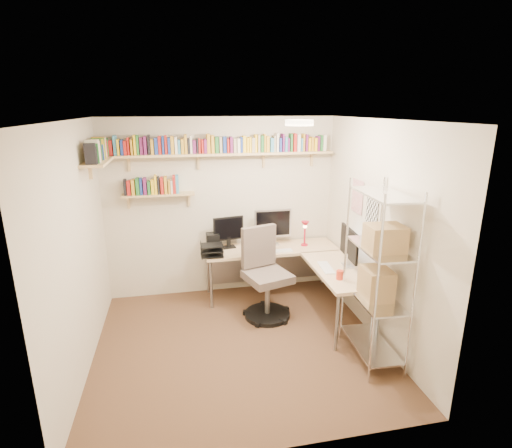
{
  "coord_description": "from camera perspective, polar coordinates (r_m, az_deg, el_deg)",
  "views": [
    {
      "loc": [
        -0.61,
        -3.96,
        2.62
      ],
      "look_at": [
        0.3,
        0.55,
        1.27
      ],
      "focal_mm": 28.0,
      "sensor_mm": 36.0,
      "label": 1
    }
  ],
  "objects": [
    {
      "name": "corner_desk",
      "position": [
        5.42,
        3.23,
        -4.27
      ],
      "size": [
        1.92,
        1.83,
        1.25
      ],
      "color": "#D7BB8C",
      "rests_on": "ground"
    },
    {
      "name": "room_shell",
      "position": [
        4.14,
        -2.57,
        1.38
      ],
      "size": [
        3.24,
        3.04,
        2.52
      ],
      "color": "beige",
      "rests_on": "ground"
    },
    {
      "name": "wall_shelves",
      "position": [
        5.29,
        -9.61,
        9.75
      ],
      "size": [
        3.12,
        1.09,
        0.8
      ],
      "color": "#D8B47A",
      "rests_on": "ground"
    },
    {
      "name": "ground",
      "position": [
        4.78,
        -2.37,
        -16.85
      ],
      "size": [
        3.2,
        3.2,
        0.0
      ],
      "primitive_type": "plane",
      "color": "#432C1D",
      "rests_on": "ground"
    },
    {
      "name": "wire_rack",
      "position": [
        4.24,
        17.17,
        -5.83
      ],
      "size": [
        0.45,
        0.85,
        1.91
      ],
      "rotation": [
        0.0,
        0.0,
        -0.05
      ],
      "color": "silver",
      "rests_on": "ground"
    },
    {
      "name": "office_chair",
      "position": [
        5.16,
        1.29,
        -7.99
      ],
      "size": [
        0.64,
        0.65,
        1.16
      ],
      "rotation": [
        0.0,
        0.0,
        0.3
      ],
      "color": "black",
      "rests_on": "ground"
    }
  ]
}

